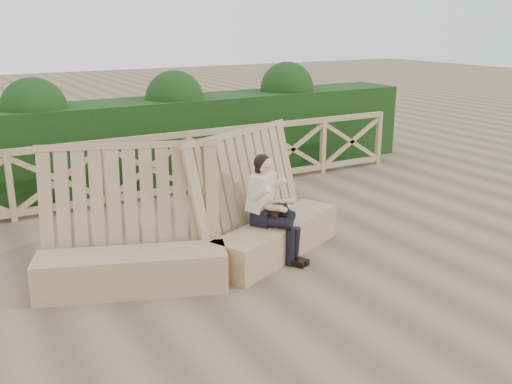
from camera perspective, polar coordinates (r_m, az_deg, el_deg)
ground at (r=6.77m, az=-0.20°, el=-8.49°), size 60.00×60.00×0.00m
bench at (r=6.86m, az=-4.95°, el=-4.61°), size 4.03×1.51×1.58m
woman at (r=7.04m, az=1.37°, el=-1.16°), size 0.62×0.82×1.34m
guardrail at (r=9.61m, az=-10.70°, el=2.40°), size 10.10×0.09×1.10m
hedge at (r=10.68m, az=-12.95°, el=4.78°), size 12.00×1.20×1.50m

